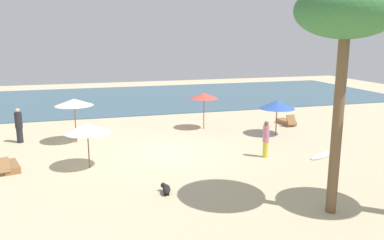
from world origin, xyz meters
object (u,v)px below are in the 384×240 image
object	(u,v)px
lounger_1	(10,166)
umbrella_2	(204,96)
umbrella_3	(74,102)
surfboard	(322,155)
dog	(166,189)
person_0	(266,139)
umbrella_0	(87,128)
person_1	(19,125)
umbrella_4	(277,104)
lounger_2	(287,122)
palm_0	(346,15)

from	to	relation	value
lounger_1	umbrella_2	bearing A→B (deg)	25.58
umbrella_2	umbrella_3	world-z (taller)	umbrella_3
lounger_1	surfboard	xyz separation A→B (m)	(13.81, -1.85, -0.14)
umbrella_2	dog	world-z (taller)	umbrella_2
lounger_1	person_0	bearing A→B (deg)	-6.70
umbrella_3	surfboard	bearing A→B (deg)	-26.67
umbrella_0	person_1	distance (m)	6.23
person_0	surfboard	size ratio (longest dim) A/B	0.87
person_0	lounger_1	bearing A→B (deg)	173.30
umbrella_4	lounger_1	world-z (taller)	umbrella_4
umbrella_3	person_0	distance (m)	9.93
lounger_2	person_0	size ratio (longest dim) A/B	0.98
umbrella_2	lounger_1	size ratio (longest dim) A/B	1.26
lounger_2	person_1	distance (m)	15.70
umbrella_3	person_1	distance (m)	3.22
lounger_1	dog	xyz separation A→B (m)	(5.78, -4.21, -0.00)
dog	person_0	bearing A→B (deg)	28.45
surfboard	lounger_1	bearing A→B (deg)	172.37
lounger_1	surfboard	size ratio (longest dim) A/B	0.89
umbrella_3	palm_0	bearing A→B (deg)	-54.14
umbrella_0	lounger_1	xyz separation A→B (m)	(-3.23, 0.58, -1.58)
umbrella_3	surfboard	size ratio (longest dim) A/B	1.19
umbrella_4	umbrella_2	bearing A→B (deg)	144.59
surfboard	umbrella_3	bearing A→B (deg)	153.33
umbrella_0	person_1	world-z (taller)	umbrella_0
umbrella_2	umbrella_0	bearing A→B (deg)	-141.77
umbrella_0	person_0	size ratio (longest dim) A/B	1.14
umbrella_2	surfboard	distance (m)	7.90
lounger_2	surfboard	size ratio (longest dim) A/B	0.84
umbrella_4	surfboard	xyz separation A→B (m)	(0.20, -4.18, -1.72)
person_1	surfboard	distance (m)	15.42
lounger_1	dog	bearing A→B (deg)	-36.05
umbrella_2	surfboard	world-z (taller)	umbrella_2
umbrella_2	palm_0	bearing A→B (deg)	-87.91
umbrella_4	person_0	distance (m)	4.49
umbrella_3	person_0	bearing A→B (deg)	-30.84
umbrella_3	lounger_1	distance (m)	5.02
umbrella_4	person_1	xyz separation A→B (m)	(-13.79, 2.24, -0.83)
umbrella_0	umbrella_2	xyz separation A→B (m)	(6.87, 5.42, 0.28)
umbrella_0	umbrella_4	distance (m)	10.79
person_1	dog	xyz separation A→B (m)	(5.96, -8.78, -0.76)
lounger_1	surfboard	world-z (taller)	lounger_1
lounger_2	palm_0	distance (m)	13.95
umbrella_3	person_1	bearing A→B (deg)	163.70
umbrella_3	person_1	size ratio (longest dim) A/B	1.28
umbrella_4	person_1	size ratio (longest dim) A/B	1.09
person_0	umbrella_3	bearing A→B (deg)	149.16
umbrella_2	lounger_2	xyz separation A→B (m)	(5.41, -0.36, -1.86)
umbrella_3	person_1	world-z (taller)	umbrella_3
person_0	palm_0	world-z (taller)	palm_0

